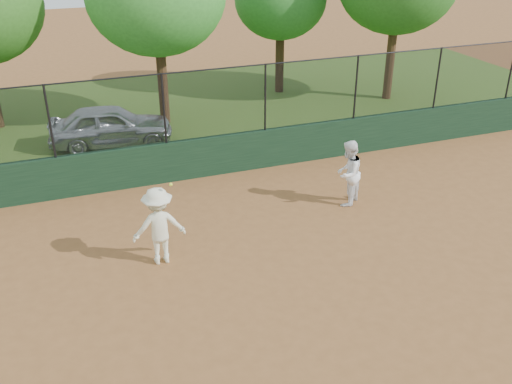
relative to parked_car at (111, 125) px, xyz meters
name	(u,v)px	position (x,y,z in m)	size (l,w,h in m)	color
ground	(257,294)	(1.65, -9.48, -0.68)	(80.00, 80.00, 0.00)	brown
back_wall	(185,160)	(1.65, -3.48, -0.08)	(26.00, 0.20, 1.20)	#17331D
grass_strip	(148,116)	(1.65, 2.52, -0.68)	(36.00, 12.00, 0.01)	#36581B
parked_car	(111,125)	(0.00, 0.00, 0.00)	(1.61, 4.00, 1.36)	#ACB2B6
player_second	(348,173)	(5.32, -6.52, 0.21)	(0.87, 0.68, 1.79)	white
player_main	(159,226)	(0.07, -7.56, 0.23)	(1.20, 0.71, 2.01)	#EEEFCA
fence_assembly	(180,106)	(1.62, -3.48, 1.55)	(26.00, 0.06, 2.00)	black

